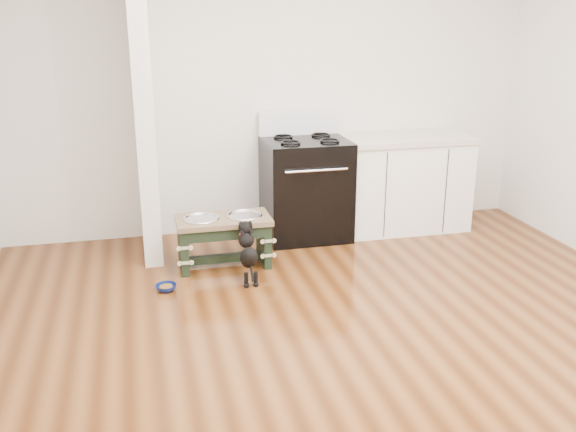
% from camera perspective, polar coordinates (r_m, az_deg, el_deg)
% --- Properties ---
extents(ground, '(5.00, 5.00, 0.00)m').
position_cam_1_polar(ground, '(4.15, 6.09, -11.87)').
color(ground, '#47230C').
rests_on(ground, ground).
extents(room_shell, '(5.00, 5.00, 5.00)m').
position_cam_1_polar(room_shell, '(3.63, 6.95, 10.91)').
color(room_shell, silver).
rests_on(room_shell, ground).
extents(partition_wall, '(0.15, 0.80, 2.70)m').
position_cam_1_polar(partition_wall, '(5.52, -12.84, 10.19)').
color(partition_wall, silver).
rests_on(partition_wall, ground).
extents(oven_range, '(0.76, 0.69, 1.14)m').
position_cam_1_polar(oven_range, '(5.95, 1.58, 2.60)').
color(oven_range, black).
rests_on(oven_range, ground).
extents(cabinet_run, '(1.24, 0.64, 0.91)m').
position_cam_1_polar(cabinet_run, '(6.29, 10.19, 2.95)').
color(cabinet_run, white).
rests_on(cabinet_run, ground).
extents(dog_feeder, '(0.77, 0.41, 0.44)m').
position_cam_1_polar(dog_feeder, '(5.32, -5.74, -1.39)').
color(dog_feeder, black).
rests_on(dog_feeder, ground).
extents(puppy, '(0.14, 0.40, 0.47)m').
position_cam_1_polar(puppy, '(5.02, -3.59, -3.06)').
color(puppy, black).
rests_on(puppy, ground).
extents(floor_bowl, '(0.19, 0.19, 0.05)m').
position_cam_1_polar(floor_bowl, '(5.01, -10.78, -6.27)').
color(floor_bowl, '#0C1A56').
rests_on(floor_bowl, ground).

